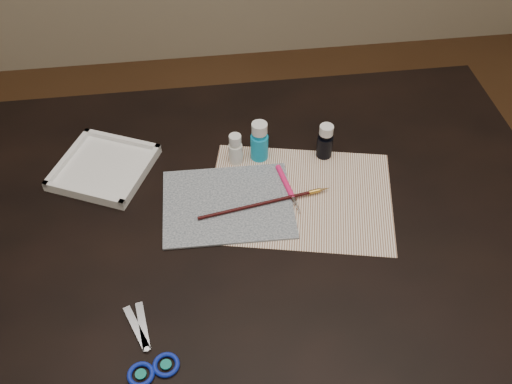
{
  "coord_description": "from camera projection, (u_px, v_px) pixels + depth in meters",
  "views": [
    {
      "loc": [
        -0.11,
        -0.8,
        1.65
      ],
      "look_at": [
        0.0,
        0.0,
        0.8
      ],
      "focal_mm": 40.0,
      "sensor_mm": 36.0,
      "label": 1
    }
  ],
  "objects": [
    {
      "name": "paint_bottle_cyan",
      "position": [
        259.0,
        141.0,
        1.28
      ],
      "size": [
        0.05,
        0.05,
        0.1
      ],
      "primitive_type": "cylinder",
      "rotation": [
        0.0,
        0.0,
        0.34
      ],
      "color": "#12A1D2",
      "rests_on": "table"
    },
    {
      "name": "palette_tray",
      "position": [
        104.0,
        167.0,
        1.28
      ],
      "size": [
        0.26,
        0.26,
        0.02
      ],
      "primitive_type": "cube",
      "rotation": [
        0.0,
        0.0,
        -0.44
      ],
      "color": "white",
      "rests_on": "table"
    },
    {
      "name": "craft_knife",
      "position": [
        289.0,
        190.0,
        1.23
      ],
      "size": [
        0.04,
        0.15,
        0.01
      ],
      "primitive_type": null,
      "rotation": [
        0.0,
        0.0,
        -1.41
      ],
      "color": "#FA1D69",
      "rests_on": "paper"
    },
    {
      "name": "ground",
      "position": [
        256.0,
        373.0,
        1.76
      ],
      "size": [
        3.5,
        3.5,
        0.02
      ],
      "primitive_type": "cube",
      "color": "#422614",
      "rests_on": "ground"
    },
    {
      "name": "table",
      "position": [
        256.0,
        305.0,
        1.48
      ],
      "size": [
        1.3,
        0.9,
        0.75
      ],
      "primitive_type": "cube",
      "color": "black",
      "rests_on": "ground"
    },
    {
      "name": "paper",
      "position": [
        301.0,
        196.0,
        1.23
      ],
      "size": [
        0.45,
        0.38,
        0.0
      ],
      "primitive_type": "cube",
      "rotation": [
        0.0,
        0.0,
        -0.22
      ],
      "color": "white",
      "rests_on": "table"
    },
    {
      "name": "paint_bottle_white",
      "position": [
        235.0,
        149.0,
        1.28
      ],
      "size": [
        0.04,
        0.04,
        0.08
      ],
      "primitive_type": "cylinder",
      "rotation": [
        0.0,
        0.0,
        -0.4
      ],
      "color": "white",
      "rests_on": "table"
    },
    {
      "name": "canvas",
      "position": [
        228.0,
        204.0,
        1.21
      ],
      "size": [
        0.28,
        0.23,
        0.0
      ],
      "primitive_type": "cube",
      "rotation": [
        0.0,
        0.0,
        -0.03
      ],
      "color": "#112034",
      "rests_on": "paper"
    },
    {
      "name": "scissors",
      "position": [
        141.0,
        343.0,
        0.98
      ],
      "size": [
        0.15,
        0.2,
        0.01
      ],
      "primitive_type": null,
      "rotation": [
        0.0,
        0.0,
        1.97
      ],
      "color": "silver",
      "rests_on": "table"
    },
    {
      "name": "paintbrush",
      "position": [
        266.0,
        203.0,
        1.2
      ],
      "size": [
        0.29,
        0.06,
        0.01
      ],
      "primitive_type": null,
      "rotation": [
        0.0,
        0.0,
        0.17
      ],
      "color": "black",
      "rests_on": "canvas"
    },
    {
      "name": "paint_bottle_navy",
      "position": [
        325.0,
        141.0,
        1.29
      ],
      "size": [
        0.05,
        0.05,
        0.09
      ],
      "primitive_type": "cylinder",
      "rotation": [
        0.0,
        0.0,
        0.37
      ],
      "color": "black",
      "rests_on": "table"
    }
  ]
}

